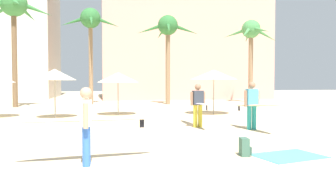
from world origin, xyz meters
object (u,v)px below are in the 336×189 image
object	(u,v)px
palm_tree_far_left	(14,10)
person_near_left	(197,103)
cafe_umbrella_3	(214,75)
beach_towel	(289,156)
cafe_umbrella_0	(118,77)
backpack	(245,147)
person_near_right	(87,122)
palm_tree_far_right	(90,24)
person_mid_center	(253,104)
cafe_umbrella_2	(55,75)
palm_tree_center	(168,31)
palm_tree_left	(251,35)

from	to	relation	value
palm_tree_far_left	person_near_left	xyz separation A→B (m)	(9.41, -12.04, -5.78)
cafe_umbrella_3	beach_towel	bearing A→B (deg)	-99.65
palm_tree_far_left	cafe_umbrella_0	bearing A→B (deg)	-46.14
backpack	person_near_right	size ratio (longest dim) A/B	0.14
palm_tree_far_right	cafe_umbrella_0	xyz separation A→B (m)	(1.64, -8.91, -4.26)
cafe_umbrella_3	person_near_right	distance (m)	11.33
cafe_umbrella_0	person_mid_center	bearing A→B (deg)	-54.71
palm_tree_far_right	cafe_umbrella_2	distance (m)	10.64
cafe_umbrella_2	backpack	distance (m)	10.87
palm_tree_center	cafe_umbrella_2	bearing A→B (deg)	-130.27
backpack	palm_tree_center	bearing A→B (deg)	93.22
cafe_umbrella_2	person_mid_center	bearing A→B (deg)	-36.38
palm_tree_left	beach_towel	size ratio (longest dim) A/B	4.57
palm_tree_far_right	palm_tree_left	bearing A→B (deg)	-1.25
cafe_umbrella_3	beach_towel	size ratio (longest dim) A/B	1.64
person_mid_center	person_near_left	bearing A→B (deg)	-129.74
palm_tree_left	palm_tree_far_right	xyz separation A→B (m)	(-13.30, 0.29, 0.51)
palm_tree_far_left	backpack	size ratio (longest dim) A/B	19.08
palm_tree_left	palm_tree_far_right	size ratio (longest dim) A/B	0.94
palm_tree_far_right	cafe_umbrella_3	size ratio (longest dim) A/B	2.96
palm_tree_center	backpack	bearing A→B (deg)	-95.90
palm_tree_far_right	cafe_umbrella_0	world-z (taller)	palm_tree_far_right
palm_tree_center	palm_tree_far_right	xyz separation A→B (m)	(-5.87, 1.14, 0.54)
cafe_umbrella_0	person_near_right	world-z (taller)	cafe_umbrella_0
palm_tree_far_right	cafe_umbrella_0	bearing A→B (deg)	-79.54
palm_tree_left	palm_tree_center	size ratio (longest dim) A/B	1.01
palm_tree_far_right	palm_tree_far_left	bearing A→B (deg)	-158.63
person_near_right	person_near_left	size ratio (longest dim) A/B	0.98
backpack	person_mid_center	size ratio (longest dim) A/B	0.15
palm_tree_center	palm_tree_far_left	bearing A→B (deg)	-175.66
cafe_umbrella_2	beach_towel	size ratio (longest dim) A/B	1.53
palm_tree_center	person_mid_center	size ratio (longest dim) A/B	2.55
cafe_umbrella_0	person_near_left	world-z (taller)	cafe_umbrella_0
cafe_umbrella_3	person_near_right	size ratio (longest dim) A/B	0.83
palm_tree_far_left	backpack	xyz separation A→B (m)	(9.07, -16.97, -6.48)
backpack	cafe_umbrella_0	bearing A→B (deg)	112.54
backpack	person_mid_center	xyz separation A→B (m)	(2.07, 3.72, 0.73)
person_near_right	backpack	bearing A→B (deg)	179.62
person_mid_center	person_near_left	xyz separation A→B (m)	(-1.73, 1.20, -0.02)
person_mid_center	palm_tree_far_right	bearing A→B (deg)	-163.01
cafe_umbrella_2	person_near_left	size ratio (longest dim) A/B	0.76
palm_tree_center	person_mid_center	world-z (taller)	palm_tree_center
palm_tree_far_left	person_near_right	xyz separation A→B (m)	(5.52, -16.97, -5.79)
person_mid_center	person_near_left	distance (m)	2.11
palm_tree_center	cafe_umbrella_0	bearing A→B (deg)	-118.56
cafe_umbrella_2	cafe_umbrella_3	world-z (taller)	cafe_umbrella_3
backpack	beach_towel	bearing A→B (deg)	-3.88
beach_towel	person_mid_center	distance (m)	4.20
cafe_umbrella_0	beach_towel	bearing A→B (deg)	-71.77
palm_tree_left	person_mid_center	size ratio (longest dim) A/B	2.58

